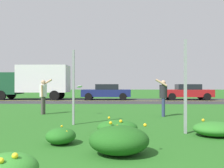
{
  "coord_description": "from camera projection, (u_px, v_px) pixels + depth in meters",
  "views": [
    {
      "loc": [
        0.9,
        -2.17,
        1.42
      ],
      "look_at": [
        0.62,
        7.54,
        1.44
      ],
      "focal_mm": 40.78,
      "sensor_mm": 36.0,
      "label": 1
    }
  ],
  "objects": [
    {
      "name": "highway_center_stripe",
      "position": [
        109.0,
        101.0,
        22.03
      ],
      "size": [
        120.0,
        0.16,
        0.0
      ],
      "primitive_type": "cube",
      "color": "yellow",
      "rests_on": "ground"
    },
    {
      "name": "box_truck_dark_green",
      "position": [
        34.0,
        80.0,
        23.88
      ],
      "size": [
        6.7,
        2.46,
        3.2
      ],
      "color": "#194C2D",
      "rests_on": "ground"
    },
    {
      "name": "daylily_clump_front_center",
      "position": [
        117.0,
        127.0,
        7.13
      ],
      "size": [
        1.13,
        1.05,
        0.46
      ],
      "color": "#23661E",
      "rests_on": "ground"
    },
    {
      "name": "frisbee_white",
      "position": [
        80.0,
        87.0,
        11.73
      ],
      "size": [
        0.26,
        0.25,
        0.15
      ],
      "color": "white"
    },
    {
      "name": "sign_post_near_path",
      "position": [
        73.0,
        87.0,
        8.97
      ],
      "size": [
        0.07,
        0.1,
        2.64
      ],
      "color": "#93969B",
      "rests_on": "ground"
    },
    {
      "name": "ground_plane",
      "position": [
        100.0,
        114.0,
        12.11
      ],
      "size": [
        120.0,
        120.0,
        0.0
      ],
      "primitive_type": "plane",
      "color": "#26601E"
    },
    {
      "name": "sign_post_by_roadside",
      "position": [
        185.0,
        86.0,
        7.35
      ],
      "size": [
        0.07,
        0.1,
        2.72
      ],
      "color": "#93969B",
      "rests_on": "ground"
    },
    {
      "name": "car_red_center_left",
      "position": [
        187.0,
        92.0,
        23.47
      ],
      "size": [
        4.5,
        2.0,
        1.45
      ],
      "color": "maroon",
      "rests_on": "ground"
    },
    {
      "name": "person_catcher_dark_shirt",
      "position": [
        163.0,
        95.0,
        11.29
      ],
      "size": [
        0.55,
        0.51,
        1.67
      ],
      "color": "#232328",
      "rests_on": "ground"
    },
    {
      "name": "car_navy_center_right",
      "position": [
        106.0,
        92.0,
        23.68
      ],
      "size": [
        4.5,
        2.0,
        1.45
      ],
      "color": "navy",
      "rests_on": "ground"
    },
    {
      "name": "daylily_clump_near_camera",
      "position": [
        215.0,
        129.0,
        6.98
      ],
      "size": [
        1.19,
        1.05,
        0.44
      ],
      "color": "#2D7526",
      "rests_on": "ground"
    },
    {
      "name": "daylily_clump_front_right",
      "position": [
        61.0,
        136.0,
        6.05
      ],
      "size": [
        0.72,
        0.77,
        0.43
      ],
      "color": "#23661E",
      "rests_on": "ground"
    },
    {
      "name": "highway_strip",
      "position": [
        109.0,
        101.0,
        22.03
      ],
      "size": [
        120.0,
        7.29,
        0.01
      ],
      "primitive_type": "cube",
      "color": "#2D2D30",
      "rests_on": "ground"
    },
    {
      "name": "daylily_clump_mid_center",
      "position": [
        119.0,
        140.0,
        5.14
      ],
      "size": [
        1.22,
        1.09,
        0.62
      ],
      "color": "#1E5619",
      "rests_on": "ground"
    },
    {
      "name": "person_thrower_white_shirt",
      "position": [
        43.0,
        94.0,
        12.12
      ],
      "size": [
        0.56,
        0.51,
        1.7
      ],
      "color": "silver",
      "rests_on": "ground"
    }
  ]
}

